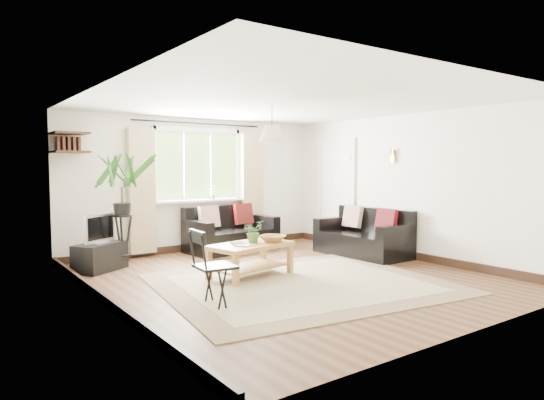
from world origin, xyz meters
TOP-DOWN VIEW (x-y plane):
  - floor at (0.00, 0.00)m, footprint 5.50×5.50m
  - ceiling at (0.00, 0.00)m, footprint 5.50×5.50m
  - wall_back at (0.00, 2.75)m, footprint 5.00×0.02m
  - wall_front at (0.00, -2.75)m, footprint 5.00×0.02m
  - wall_left at (-2.50, 0.00)m, footprint 0.02×5.50m
  - wall_right at (2.50, 0.00)m, footprint 0.02×5.50m
  - rug at (-0.10, -0.40)m, footprint 3.93×3.50m
  - window at (0.00, 2.71)m, footprint 2.50×0.16m
  - door at (2.47, 1.70)m, footprint 0.06×0.96m
  - corner_shelf at (-2.25, 2.50)m, footprint 0.50×0.50m
  - pendant_lamp at (0.00, 0.40)m, footprint 0.36×0.36m
  - wall_sconce at (2.43, 0.30)m, footprint 0.12×0.12m
  - sofa_back at (0.45, 2.28)m, footprint 1.71×0.97m
  - sofa_right at (2.03, 0.58)m, footprint 1.65×0.85m
  - coffee_table at (-0.43, 0.31)m, footprint 1.26×0.85m
  - table_plant at (-0.33, 0.38)m, footprint 0.32×0.29m
  - bowl at (-0.08, 0.27)m, footprint 0.48×0.48m
  - book_a at (-0.69, 0.15)m, footprint 0.24×0.26m
  - book_b at (-0.68, 0.39)m, footprint 0.21×0.25m
  - tv_stand at (-2.00, 1.96)m, footprint 0.87×0.77m
  - tv at (-2.00, 1.96)m, footprint 0.59×0.48m
  - palm_stand at (-1.64, 1.99)m, footprint 0.71×0.71m
  - folding_chair at (-1.49, -0.63)m, footprint 0.48×0.48m
  - sill_plant at (0.25, 2.63)m, footprint 0.14×0.10m

SIDE VIEW (x-z plane):
  - floor at x=0.00m, z-range 0.00..0.00m
  - rug at x=-0.10m, z-range 0.00..0.02m
  - tv_stand at x=-2.00m, z-range 0.00..0.41m
  - coffee_table at x=-0.43m, z-range 0.00..0.47m
  - sofa_right at x=2.03m, z-range 0.00..0.77m
  - sofa_back at x=0.45m, z-range 0.00..0.77m
  - folding_chair at x=-1.49m, z-range 0.00..0.85m
  - book_a at x=-0.69m, z-range 0.47..0.49m
  - book_b at x=-0.68m, z-range 0.47..0.49m
  - bowl at x=-0.08m, z-range 0.47..0.56m
  - table_plant at x=-0.33m, z-range 0.47..0.77m
  - tv at x=-2.00m, z-range 0.41..0.85m
  - palm_stand at x=-1.64m, z-range 0.00..1.73m
  - door at x=2.47m, z-range -0.03..2.03m
  - sill_plant at x=0.25m, z-range 0.93..1.20m
  - wall_back at x=0.00m, z-range 0.00..2.40m
  - wall_front at x=0.00m, z-range 0.00..2.40m
  - wall_left at x=-2.50m, z-range 0.00..2.40m
  - wall_right at x=2.50m, z-range 0.00..2.40m
  - window at x=0.00m, z-range 0.47..2.63m
  - wall_sconce at x=2.43m, z-range 1.60..1.88m
  - corner_shelf at x=-2.25m, z-range 1.72..2.06m
  - pendant_lamp at x=0.00m, z-range 1.78..2.32m
  - ceiling at x=0.00m, z-range 2.40..2.40m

